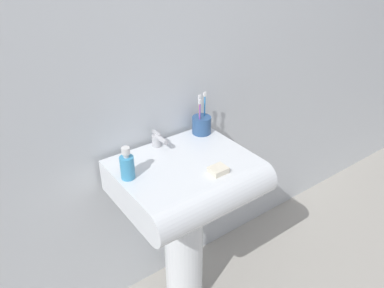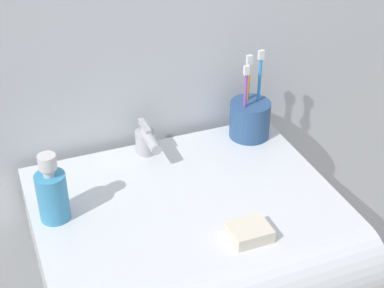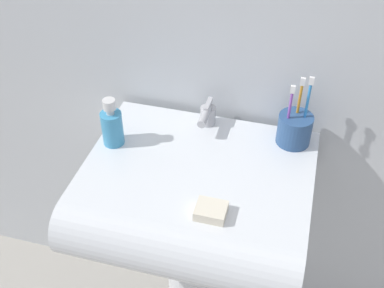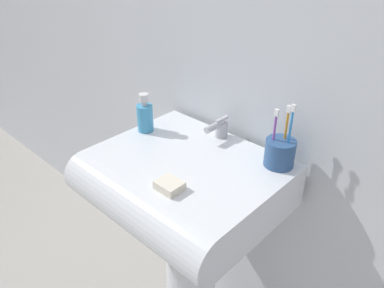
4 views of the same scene
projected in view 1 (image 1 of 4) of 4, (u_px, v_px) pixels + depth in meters
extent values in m
cube|color=silver|center=(147.00, 63.00, 1.55)|extent=(5.00, 0.05, 2.40)
cylinder|color=white|center=(184.00, 248.00, 1.80)|extent=(0.18, 0.18, 0.70)
cube|color=white|center=(183.00, 175.00, 1.58)|extent=(0.56, 0.41, 0.14)
cylinder|color=white|center=(213.00, 200.00, 1.44)|extent=(0.56, 0.14, 0.14)
cylinder|color=#B7B7BC|center=(157.00, 141.00, 1.64)|extent=(0.04, 0.04, 0.05)
cylinder|color=#B7B7BC|center=(161.00, 139.00, 1.60)|extent=(0.02, 0.08, 0.02)
cube|color=#B7B7BC|center=(156.00, 133.00, 1.62)|extent=(0.01, 0.06, 0.01)
cylinder|color=#2D5184|center=(202.00, 125.00, 1.74)|extent=(0.09, 0.09, 0.08)
cylinder|color=purple|center=(200.00, 118.00, 1.70)|extent=(0.01, 0.01, 0.14)
cube|color=white|center=(200.00, 102.00, 1.66)|extent=(0.01, 0.01, 0.02)
cylinder|color=#338CD8|center=(205.00, 113.00, 1.73)|extent=(0.01, 0.01, 0.16)
cube|color=white|center=(205.00, 94.00, 1.68)|extent=(0.01, 0.01, 0.02)
cylinder|color=orange|center=(199.00, 114.00, 1.73)|extent=(0.01, 0.01, 0.15)
cube|color=white|center=(200.00, 97.00, 1.69)|extent=(0.01, 0.01, 0.02)
cylinder|color=#3F99CC|center=(127.00, 168.00, 1.42)|extent=(0.06, 0.06, 0.09)
cylinder|color=silver|center=(126.00, 155.00, 1.39)|extent=(0.02, 0.02, 0.01)
cylinder|color=silver|center=(126.00, 151.00, 1.38)|extent=(0.03, 0.03, 0.03)
cube|color=silver|center=(218.00, 170.00, 1.47)|extent=(0.07, 0.06, 0.02)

